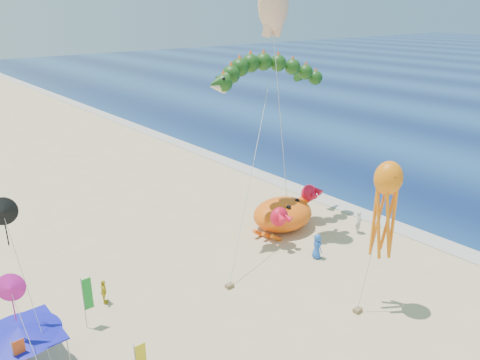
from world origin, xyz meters
name	(u,v)px	position (x,y,z in m)	size (l,w,h in m)	color
ground	(282,271)	(0.00, 0.00, 0.00)	(320.00, 320.00, 0.00)	#D1B784
foam_strip	(384,222)	(12.00, 0.00, 0.01)	(320.00, 320.00, 0.00)	silver
crab_inflatable	(284,213)	(4.73, 4.61, 1.33)	(6.91, 5.64, 3.03)	#FF5D0D
dragon_kite	(267,77)	(4.35, 6.42, 11.95)	(14.25, 7.47, 13.22)	#143C10
octopus_kite	(386,202)	(1.68, -6.19, 6.64)	(2.54, 1.51, 9.02)	orange
canopy_blue	(19,332)	(-16.16, 1.26, 2.44)	(3.79, 3.79, 2.71)	gray
feather_flags	(48,347)	(-15.35, -0.13, 2.01)	(8.15, 6.63, 3.20)	gray
beachgoers	(118,332)	(-11.80, 0.18, 0.87)	(29.53, 10.41, 1.85)	blue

